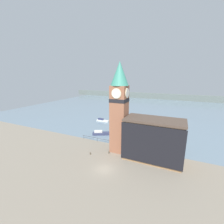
{
  "coord_description": "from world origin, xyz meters",
  "views": [
    {
      "loc": [
        13.65,
        -25.76,
        19.91
      ],
      "look_at": [
        -1.38,
        6.96,
        11.27
      ],
      "focal_mm": 24.0,
      "sensor_mm": 36.0,
      "label": 1
    }
  ],
  "objects_px": {
    "mooring_bollard_near": "(109,152)",
    "boat_far": "(102,120)",
    "mooring_bollard_far": "(90,153)",
    "boat_near": "(101,133)",
    "clock_tower": "(119,106)",
    "pier_building": "(153,140)"
  },
  "relations": [
    {
      "from": "clock_tower",
      "to": "mooring_bollard_far",
      "type": "bearing_deg",
      "value": -138.46
    },
    {
      "from": "pier_building",
      "to": "boat_far",
      "type": "relative_size",
      "value": 2.43
    },
    {
      "from": "clock_tower",
      "to": "boat_near",
      "type": "bearing_deg",
      "value": 141.67
    },
    {
      "from": "clock_tower",
      "to": "boat_far",
      "type": "xyz_separation_m",
      "value": [
        -17.11,
        22.16,
        -12.0
      ]
    },
    {
      "from": "boat_near",
      "to": "clock_tower",
      "type": "bearing_deg",
      "value": -65.89
    },
    {
      "from": "boat_far",
      "to": "mooring_bollard_far",
      "type": "height_order",
      "value": "boat_far"
    },
    {
      "from": "boat_near",
      "to": "mooring_bollard_far",
      "type": "bearing_deg",
      "value": -100.45
    },
    {
      "from": "boat_near",
      "to": "boat_far",
      "type": "xyz_separation_m",
      "value": [
        -7.19,
        14.31,
        -0.12
      ]
    },
    {
      "from": "pier_building",
      "to": "mooring_bollard_far",
      "type": "relative_size",
      "value": 21.07
    },
    {
      "from": "mooring_bollard_near",
      "to": "boat_far",
      "type": "bearing_deg",
      "value": 121.69
    },
    {
      "from": "clock_tower",
      "to": "boat_near",
      "type": "distance_m",
      "value": 17.35
    },
    {
      "from": "clock_tower",
      "to": "mooring_bollard_far",
      "type": "xyz_separation_m",
      "value": [
        -5.9,
        -5.22,
        -12.12
      ]
    },
    {
      "from": "boat_near",
      "to": "boat_far",
      "type": "bearing_deg",
      "value": 89.11
    },
    {
      "from": "pier_building",
      "to": "boat_far",
      "type": "distance_m",
      "value": 35.16
    },
    {
      "from": "clock_tower",
      "to": "mooring_bollard_near",
      "type": "bearing_deg",
      "value": -122.35
    },
    {
      "from": "mooring_bollard_near",
      "to": "mooring_bollard_far",
      "type": "distance_m",
      "value": 4.84
    },
    {
      "from": "pier_building",
      "to": "mooring_bollard_far",
      "type": "distance_m",
      "value": 16.39
    },
    {
      "from": "pier_building",
      "to": "boat_far",
      "type": "bearing_deg",
      "value": 138.84
    },
    {
      "from": "boat_far",
      "to": "mooring_bollard_near",
      "type": "relative_size",
      "value": 7.8
    },
    {
      "from": "boat_near",
      "to": "mooring_bollard_near",
      "type": "xyz_separation_m",
      "value": [
        8.18,
        -10.59,
        -0.2
      ]
    },
    {
      "from": "pier_building",
      "to": "boat_near",
      "type": "bearing_deg",
      "value": 155.65
    },
    {
      "from": "mooring_bollard_near",
      "to": "clock_tower",
      "type": "bearing_deg",
      "value": 57.65
    }
  ]
}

